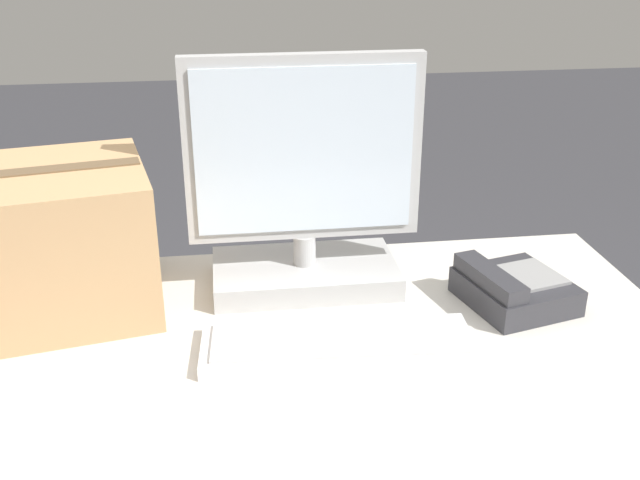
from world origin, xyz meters
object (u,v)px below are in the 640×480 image
Objects in this scene: monitor at (304,202)px; cardboard_box at (35,243)px; keyboard at (338,344)px; desk_phone at (513,289)px.

cardboard_box is (-0.49, -0.03, -0.04)m from monitor.
keyboard is at bearing -23.27° from cardboard_box.
desk_phone is at bearing 22.56° from keyboard.
keyboard is at bearing -175.39° from desk_phone.
monitor is 0.43m from desk_phone.
monitor reaches higher than desk_phone.
keyboard is at bearing -84.25° from monitor.
monitor reaches higher than cardboard_box.
monitor is at bearing 146.08° from desk_phone.
keyboard is 0.37m from desk_phone.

